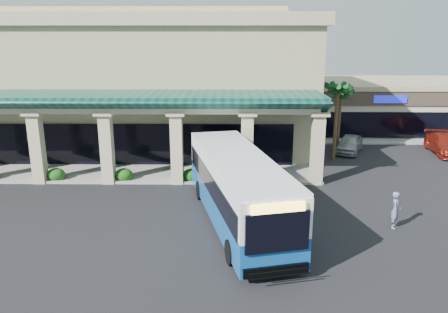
# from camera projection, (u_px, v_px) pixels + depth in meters

# --- Properties ---
(ground) EXTENTS (110.00, 110.00, 0.00)m
(ground) POSITION_uv_depth(u_px,v_px,m) (222.00, 214.00, 23.55)
(ground) COLOR black
(main_building) EXTENTS (30.80, 14.80, 11.35)m
(main_building) POSITION_uv_depth(u_px,v_px,m) (132.00, 80.00, 37.57)
(main_building) COLOR tan
(main_building) RESTS_ON ground
(arcade) EXTENTS (30.00, 6.20, 5.70)m
(arcade) POSITION_uv_depth(u_px,v_px,m) (105.00, 135.00, 29.44)
(arcade) COLOR #0A3C34
(arcade) RESTS_ON ground
(strip_mall) EXTENTS (22.50, 12.50, 4.90)m
(strip_mall) POSITION_uv_depth(u_px,v_px,m) (397.00, 104.00, 45.85)
(strip_mall) COLOR beige
(strip_mall) RESTS_ON ground
(palm_0) EXTENTS (2.40, 2.40, 6.60)m
(palm_0) POSITION_uv_depth(u_px,v_px,m) (336.00, 118.00, 33.19)
(palm_0) COLOR #0F3B15
(palm_0) RESTS_ON ground
(palm_1) EXTENTS (2.40, 2.40, 5.80)m
(palm_1) POSITION_uv_depth(u_px,v_px,m) (339.00, 116.00, 36.18)
(palm_1) COLOR #0F3B15
(palm_1) RESTS_ON ground
(broadleaf_tree) EXTENTS (2.60, 2.60, 4.81)m
(broadleaf_tree) POSITION_uv_depth(u_px,v_px,m) (305.00, 112.00, 41.15)
(broadleaf_tree) COLOR #174710
(broadleaf_tree) RESTS_ON ground
(transit_bus) EXTENTS (5.78, 13.03, 3.54)m
(transit_bus) POSITION_uv_depth(u_px,v_px,m) (237.00, 190.00, 22.11)
(transit_bus) COLOR #1251A1
(transit_bus) RESTS_ON ground
(pedestrian) EXTENTS (0.72, 0.82, 1.88)m
(pedestrian) POSITION_uv_depth(u_px,v_px,m) (396.00, 210.00, 21.67)
(pedestrian) COLOR slate
(pedestrian) RESTS_ON ground
(car_silver) EXTENTS (3.36, 4.61, 1.46)m
(car_silver) POSITION_uv_depth(u_px,v_px,m) (350.00, 144.00, 36.06)
(car_silver) COLOR #A6A5A9
(car_silver) RESTS_ON ground
(car_red) EXTENTS (2.75, 5.61, 1.57)m
(car_red) POSITION_uv_depth(u_px,v_px,m) (446.00, 144.00, 35.60)
(car_red) COLOR maroon
(car_red) RESTS_ON ground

